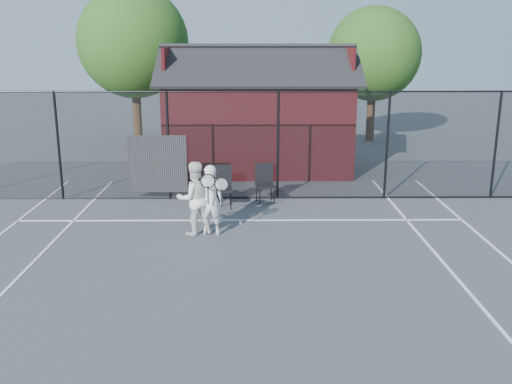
{
  "coord_description": "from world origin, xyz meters",
  "views": [
    {
      "loc": [
        0.27,
        -10.4,
        4.32
      ],
      "look_at": [
        0.37,
        1.61,
        1.1
      ],
      "focal_mm": 40.0,
      "sensor_mm": 36.0,
      "label": 1
    }
  ],
  "objects_px": {
    "chair_left": "(266,184)",
    "chair_right": "(222,188)",
    "waste_bin": "(209,191)",
    "player_back": "(194,198)",
    "player_front": "(211,200)",
    "clubhouse": "(258,122)"
  },
  "relations": [
    {
      "from": "clubhouse",
      "to": "chair_left",
      "type": "xyz_separation_m",
      "value": [
        0.15,
        -4.4,
        -1.09
      ]
    },
    {
      "from": "player_front",
      "to": "player_back",
      "type": "distance_m",
      "value": 0.37
    },
    {
      "from": "clubhouse",
      "to": "player_back",
      "type": "xyz_separation_m",
      "value": [
        -1.52,
        -6.98,
        -0.76
      ]
    },
    {
      "from": "player_back",
      "to": "chair_right",
      "type": "distance_m",
      "value": 2.17
    },
    {
      "from": "clubhouse",
      "to": "player_front",
      "type": "xyz_separation_m",
      "value": [
        -1.15,
        -7.02,
        -0.79
      ]
    },
    {
      "from": "chair_left",
      "to": "chair_right",
      "type": "relative_size",
      "value": 0.95
    },
    {
      "from": "chair_left",
      "to": "chair_right",
      "type": "height_order",
      "value": "chair_right"
    },
    {
      "from": "chair_right",
      "to": "waste_bin",
      "type": "height_order",
      "value": "chair_right"
    },
    {
      "from": "player_back",
      "to": "player_front",
      "type": "bearing_deg",
      "value": -5.63
    },
    {
      "from": "player_back",
      "to": "waste_bin",
      "type": "distance_m",
      "value": 2.64
    },
    {
      "from": "clubhouse",
      "to": "player_back",
      "type": "height_order",
      "value": "clubhouse"
    },
    {
      "from": "clubhouse",
      "to": "waste_bin",
      "type": "height_order",
      "value": "clubhouse"
    },
    {
      "from": "player_back",
      "to": "waste_bin",
      "type": "relative_size",
      "value": 2.53
    },
    {
      "from": "clubhouse",
      "to": "player_back",
      "type": "bearing_deg",
      "value": -102.29
    },
    {
      "from": "clubhouse",
      "to": "chair_right",
      "type": "height_order",
      "value": "clubhouse"
    },
    {
      "from": "player_back",
      "to": "chair_right",
      "type": "relative_size",
      "value": 1.54
    },
    {
      "from": "player_front",
      "to": "chair_left",
      "type": "distance_m",
      "value": 2.94
    },
    {
      "from": "clubhouse",
      "to": "player_front",
      "type": "relative_size",
      "value": 3.98
    },
    {
      "from": "player_back",
      "to": "clubhouse",
      "type": "bearing_deg",
      "value": 77.71
    },
    {
      "from": "player_back",
      "to": "waste_bin",
      "type": "bearing_deg",
      "value": 86.79
    },
    {
      "from": "chair_left",
      "to": "waste_bin",
      "type": "bearing_deg",
      "value": 169.42
    },
    {
      "from": "player_front",
      "to": "waste_bin",
      "type": "height_order",
      "value": "player_front"
    }
  ]
}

